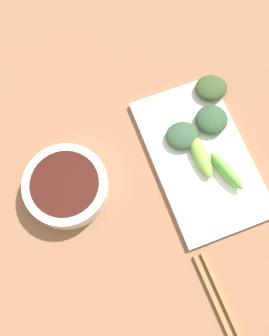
% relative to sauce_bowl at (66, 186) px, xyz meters
% --- Properties ---
extents(tabletop, '(2.10, 2.10, 0.02)m').
position_rel_sauce_bowl_xyz_m(tabletop, '(0.12, -0.03, -0.03)').
color(tabletop, brown).
rests_on(tabletop, ground).
extents(sauce_bowl, '(0.15, 0.15, 0.04)m').
position_rel_sauce_bowl_xyz_m(sauce_bowl, '(0.00, 0.00, 0.00)').
color(sauce_bowl, silver).
rests_on(sauce_bowl, tabletop).
extents(serving_plate, '(0.17, 0.30, 0.01)m').
position_rel_sauce_bowl_xyz_m(serving_plate, '(0.25, -0.03, -0.02)').
color(serving_plate, white).
rests_on(serving_plate, tabletop).
extents(broccoli_stalk_0, '(0.03, 0.09, 0.02)m').
position_rel_sauce_bowl_xyz_m(broccoli_stalk_0, '(0.25, -0.03, -0.00)').
color(broccoli_stalk_0, '#75A43F').
rests_on(broccoli_stalk_0, serving_plate).
extents(broccoli_leafy_1, '(0.07, 0.07, 0.02)m').
position_rel_sauce_bowl_xyz_m(broccoli_leafy_1, '(0.32, 0.09, -0.00)').
color(broccoli_leafy_1, '#304721').
rests_on(broccoli_leafy_1, serving_plate).
extents(broccoli_stalk_2, '(0.04, 0.09, 0.03)m').
position_rel_sauce_bowl_xyz_m(broccoli_stalk_2, '(0.28, -0.07, 0.00)').
color(broccoli_stalk_2, '#63BB41').
rests_on(broccoli_stalk_2, serving_plate).
extents(broccoli_leafy_3, '(0.07, 0.07, 0.03)m').
position_rel_sauce_bowl_xyz_m(broccoli_leafy_3, '(0.29, 0.03, 0.00)').
color(broccoli_leafy_3, '#2C4B30').
rests_on(broccoli_leafy_3, serving_plate).
extents(broccoli_leafy_4, '(0.07, 0.06, 0.02)m').
position_rel_sauce_bowl_xyz_m(broccoli_leafy_4, '(0.23, 0.02, -0.00)').
color(broccoli_leafy_4, '#2E4C33').
rests_on(broccoli_leafy_4, serving_plate).
extents(chopsticks, '(0.03, 0.23, 0.01)m').
position_rel_sauce_bowl_xyz_m(chopsticks, '(0.18, -0.31, -0.02)').
color(chopsticks, '#936139').
rests_on(chopsticks, tabletop).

